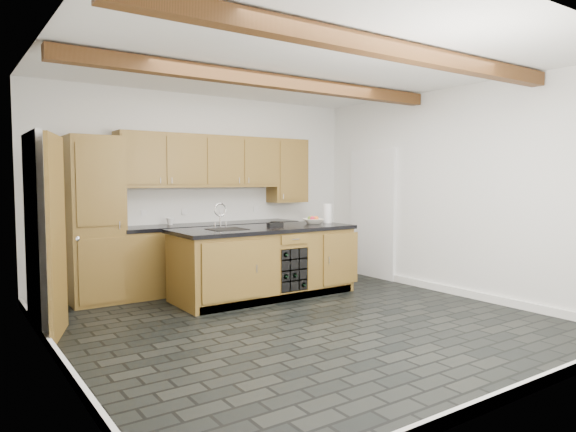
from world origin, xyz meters
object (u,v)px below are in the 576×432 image
object	(u,v)px
island	(265,262)
kitchen_scale	(275,224)
fruit_bowl	(313,221)
paper_towel	(327,213)

from	to	relation	value
island	kitchen_scale	bearing A→B (deg)	14.73
island	kitchen_scale	distance (m)	0.53
fruit_bowl	paper_towel	world-z (taller)	paper_towel
kitchen_scale	paper_towel	xyz separation A→B (m)	(0.92, 0.01, 0.11)
kitchen_scale	fruit_bowl	distance (m)	0.66
island	kitchen_scale	xyz separation A→B (m)	(0.20, 0.05, 0.50)
island	fruit_bowl	size ratio (longest dim) A/B	8.37
kitchen_scale	paper_towel	bearing A→B (deg)	10.34
kitchen_scale	island	bearing A→B (deg)	-155.28
island	paper_towel	distance (m)	1.27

